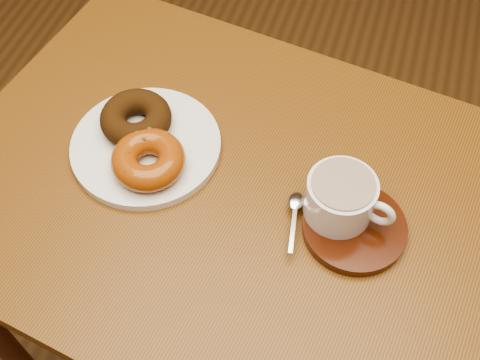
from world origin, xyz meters
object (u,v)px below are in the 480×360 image
(saucer, at_px, (354,228))
(coffee_cup, at_px, (342,198))
(donut_plate, at_px, (146,146))
(cafe_table, at_px, (229,228))

(saucer, relative_size, coffee_cup, 1.15)
(saucer, height_order, coffee_cup, coffee_cup)
(donut_plate, relative_size, saucer, 1.58)
(donut_plate, distance_m, coffee_cup, 0.33)
(donut_plate, bearing_deg, cafe_table, -10.77)
(donut_plate, relative_size, coffee_cup, 1.81)
(saucer, bearing_deg, cafe_table, 173.20)
(coffee_cup, bearing_deg, donut_plate, -175.07)
(cafe_table, height_order, coffee_cup, coffee_cup)
(cafe_table, xyz_separation_m, saucer, (0.20, -0.02, 0.14))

